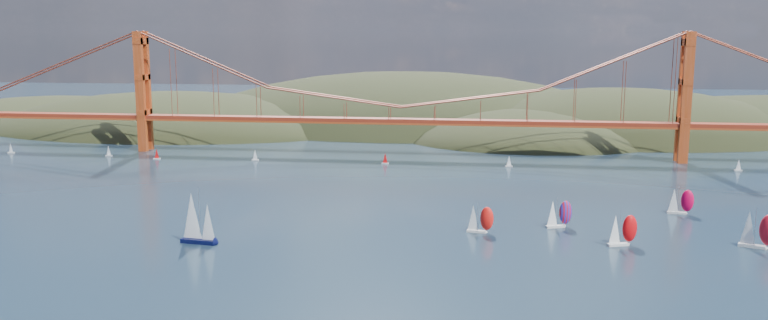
{
  "coord_description": "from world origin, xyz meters",
  "views": [
    {
      "loc": [
        36.8,
        -147.89,
        55.38
      ],
      "look_at": [
        4.63,
        90.0,
        13.71
      ],
      "focal_mm": 35.0,
      "sensor_mm": 36.0,
      "label": 1
    }
  ],
  "objects": [
    {
      "name": "sloop_navy",
      "position": [
        -37.55,
        34.46,
        6.57
      ],
      "size": [
        9.85,
        5.97,
        14.89
      ],
      "rotation": [
        0.0,
        0.0,
        -0.13
      ],
      "color": "black",
      "rests_on": "ground"
    },
    {
      "name": "distant_boat_1",
      "position": [
        -129.21,
        161.84,
        2.41
      ],
      "size": [
        3.0,
        2.0,
        4.7
      ],
      "color": "silver",
      "rests_on": "ground"
    },
    {
      "name": "racer_1",
      "position": [
        72.96,
        47.1,
        4.35
      ],
      "size": [
        8.23,
        5.25,
        9.2
      ],
      "rotation": [
        0.0,
        0.0,
        0.34
      ],
      "color": "silver",
      "rests_on": "ground"
    },
    {
      "name": "distant_boat_9",
      "position": [
        -4.17,
        158.64,
        2.41
      ],
      "size": [
        3.0,
        2.0,
        4.7
      ],
      "color": "silver",
      "rests_on": "ground"
    },
    {
      "name": "racer_rwb",
      "position": [
        58.33,
        63.46,
        4.14
      ],
      "size": [
        7.83,
        4.97,
        8.75
      ],
      "rotation": [
        0.0,
        0.0,
        0.33
      ],
      "color": "silver",
      "rests_on": "ground"
    },
    {
      "name": "racer_0",
      "position": [
        36.12,
        54.89,
        4.01
      ],
      "size": [
        7.53,
        3.64,
        8.48
      ],
      "rotation": [
        0.0,
        0.0,
        -0.15
      ],
      "color": "silver",
      "rests_on": "ground"
    },
    {
      "name": "distant_boat_3",
      "position": [
        -60.97,
        159.82,
        2.41
      ],
      "size": [
        3.0,
        2.0,
        4.7
      ],
      "color": "silver",
      "rests_on": "ground"
    },
    {
      "name": "racer_3",
      "position": [
        96.62,
        84.72,
        4.1
      ],
      "size": [
        7.65,
        3.4,
        8.67
      ],
      "rotation": [
        0.0,
        0.0,
        -0.1
      ],
      "color": "silver",
      "rests_on": "ground"
    },
    {
      "name": "racer_2",
      "position": [
        107.18,
        49.43,
        4.97
      ],
      "size": [
        9.4,
        6.51,
        10.53
      ],
      "rotation": [
        0.0,
        0.0,
        -0.41
      ],
      "color": "silver",
      "rests_on": "ground"
    },
    {
      "name": "distant_boat_4",
      "position": [
        137.76,
        161.81,
        2.41
      ],
      "size": [
        3.0,
        2.0,
        4.7
      ],
      "color": "silver",
      "rests_on": "ground"
    },
    {
      "name": "distant_boat_8",
      "position": [
        47.2,
        158.69,
        2.41
      ],
      "size": [
        3.0,
        2.0,
        4.7
      ],
      "color": "silver",
      "rests_on": "ground"
    },
    {
      "name": "distant_boat_0",
      "position": [
        -177.48,
        163.39,
        2.41
      ],
      "size": [
        3.0,
        2.0,
        4.7
      ],
      "color": "silver",
      "rests_on": "ground"
    },
    {
      "name": "distant_boat_2",
      "position": [
        -104.4,
        156.97,
        2.41
      ],
      "size": [
        3.0,
        2.0,
        4.7
      ],
      "color": "silver",
      "rests_on": "ground"
    },
    {
      "name": "ground",
      "position": [
        0.0,
        0.0,
        0.0
      ],
      "size": [
        1200.0,
        1200.0,
        0.0
      ],
      "primitive_type": "plane",
      "color": "black",
      "rests_on": "ground"
    },
    {
      "name": "bridge",
      "position": [
        -1.75,
        180.0,
        32.23
      ],
      "size": [
        552.0,
        12.0,
        55.0
      ],
      "color": "maroon",
      "rests_on": "ground"
    },
    {
      "name": "headlands",
      "position": [
        44.95,
        278.29,
        -12.46
      ],
      "size": [
        725.0,
        225.0,
        96.0
      ],
      "color": "black",
      "rests_on": "ground"
    }
  ]
}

